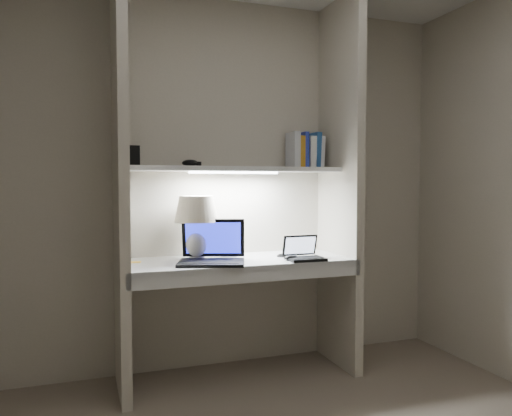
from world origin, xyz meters
name	(u,v)px	position (x,y,z in m)	size (l,w,h in m)	color
back_wall	(227,184)	(0.00, 1.50, 1.25)	(3.20, 0.01, 2.50)	beige
alcove_panel_left	(120,185)	(-0.73, 1.23, 1.25)	(0.06, 0.55, 2.50)	beige
alcove_panel_right	(340,184)	(0.73, 1.23, 1.25)	(0.06, 0.55, 2.50)	beige
desk	(239,262)	(0.00, 1.23, 0.75)	(1.40, 0.55, 0.04)	white
desk_apron	(252,274)	(0.00, 0.96, 0.72)	(1.46, 0.03, 0.10)	silver
shelf	(234,169)	(0.00, 1.32, 1.35)	(1.40, 0.36, 0.03)	silver
strip_light	(234,173)	(0.00, 1.32, 1.33)	(0.60, 0.04, 0.01)	white
table_lamp	(196,217)	(-0.26, 1.31, 1.05)	(0.28, 0.28, 0.41)	white
laptop_main	(212,253)	(-0.19, 1.15, 0.83)	(0.48, 0.45, 0.26)	black
laptop_netbook	(304,254)	(0.39, 1.07, 0.81)	(0.24, 0.21, 0.15)	black
speaker	(229,246)	(-0.03, 1.35, 0.84)	(0.10, 0.07, 0.15)	silver
mouse	(291,258)	(0.30, 1.07, 0.79)	(0.09, 0.06, 0.03)	black
cable_coil	(285,255)	(0.33, 1.25, 0.78)	(0.10, 0.10, 0.01)	black
sticky_note	(135,262)	(-0.64, 1.32, 0.77)	(0.07, 0.07, 0.00)	gold
book_row	(305,151)	(0.54, 1.38, 1.48)	(0.23, 0.16, 0.25)	silver
shelf_box	(133,156)	(-0.64, 1.37, 1.43)	(0.07, 0.05, 0.13)	black
shelf_gadget	(190,163)	(-0.28, 1.39, 1.39)	(0.11, 0.08, 0.05)	black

